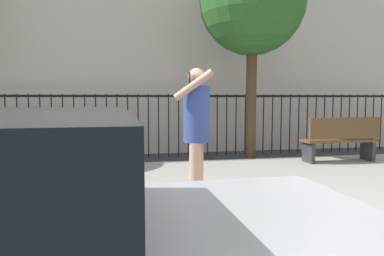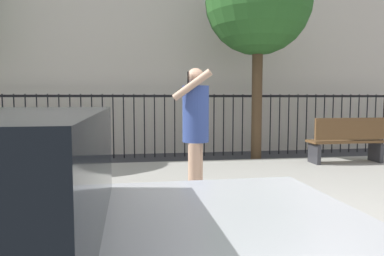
# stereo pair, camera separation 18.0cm
# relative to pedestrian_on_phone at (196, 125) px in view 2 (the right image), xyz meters

# --- Properties ---
(ground_plane) EXTENTS (60.00, 60.00, 0.00)m
(ground_plane) POSITION_rel_pedestrian_on_phone_xyz_m (0.85, -1.40, -1.16)
(ground_plane) COLOR #333338
(sidewalk) EXTENTS (28.00, 4.40, 0.15)m
(sidewalk) POSITION_rel_pedestrian_on_phone_xyz_m (0.85, 0.80, -1.08)
(sidewalk) COLOR #9E9B93
(sidewalk) RESTS_ON ground
(iron_fence) EXTENTS (12.03, 0.04, 1.60)m
(iron_fence) POSITION_rel_pedestrian_on_phone_xyz_m (0.85, 4.50, -0.14)
(iron_fence) COLOR black
(iron_fence) RESTS_ON ground
(pedestrian_on_phone) EXTENTS (0.55, 0.72, 1.73)m
(pedestrian_on_phone) POSITION_rel_pedestrian_on_phone_xyz_m (0.00, 0.00, 0.00)
(pedestrian_on_phone) COLOR tan
(pedestrian_on_phone) RESTS_ON sidewalk
(street_bench) EXTENTS (1.60, 0.45, 0.95)m
(street_bench) POSITION_rel_pedestrian_on_phone_xyz_m (3.58, 2.23, -0.51)
(street_bench) COLOR brown
(street_bench) RESTS_ON sidewalk
(street_tree_mid) EXTENTS (2.39, 2.39, 4.86)m
(street_tree_mid) POSITION_rel_pedestrian_on_phone_xyz_m (1.98, 3.34, 2.48)
(street_tree_mid) COLOR #4C3823
(street_tree_mid) RESTS_ON ground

